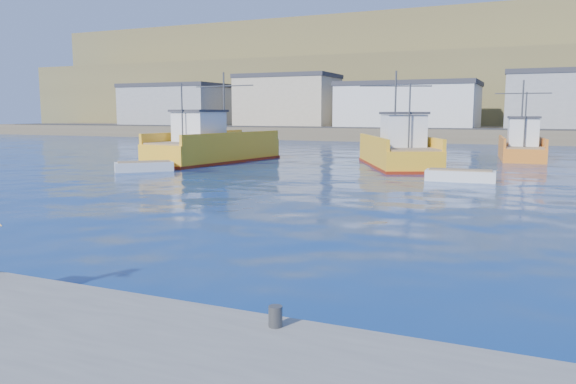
% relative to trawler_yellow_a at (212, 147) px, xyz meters
% --- Properties ---
extents(ground, '(260.00, 260.00, 0.00)m').
position_rel_trawler_yellow_a_xyz_m(ground, '(15.11, -24.50, -1.05)').
color(ground, '#071E52').
rests_on(ground, ground).
extents(dock_bollards, '(36.20, 0.20, 0.30)m').
position_rel_trawler_yellow_a_xyz_m(dock_bollards, '(15.71, -27.90, -0.40)').
color(dock_bollards, '#4C4C4C').
rests_on(dock_bollards, dock).
extents(far_shore, '(200.00, 81.00, 24.00)m').
position_rel_trawler_yellow_a_xyz_m(far_shore, '(15.11, 84.70, 7.93)').
color(far_shore, brown).
rests_on(far_shore, ground).
extents(trawler_yellow_a, '(5.46, 11.91, 6.54)m').
position_rel_trawler_yellow_a_xyz_m(trawler_yellow_a, '(0.00, 0.00, 0.00)').
color(trawler_yellow_a, yellow).
rests_on(trawler_yellow_a, ground).
extents(trawler_yellow_b, '(7.58, 10.78, 6.38)m').
position_rel_trawler_yellow_a_xyz_m(trawler_yellow_b, '(13.06, 1.89, -0.07)').
color(trawler_yellow_b, yellow).
rests_on(trawler_yellow_b, ground).
extents(boat_orange, '(4.03, 7.97, 6.00)m').
position_rel_trawler_yellow_a_xyz_m(boat_orange, '(20.31, 11.14, -0.05)').
color(boat_orange, orange).
rests_on(boat_orange, ground).
extents(skiff_left, '(3.30, 3.21, 0.74)m').
position_rel_trawler_yellow_a_xyz_m(skiff_left, '(-0.39, -7.28, -0.81)').
color(skiff_left, silver).
rests_on(skiff_left, ground).
extents(skiff_mid, '(3.54, 1.43, 0.76)m').
position_rel_trawler_yellow_a_xyz_m(skiff_mid, '(17.83, -4.79, -0.81)').
color(skiff_mid, silver).
rests_on(skiff_mid, ground).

